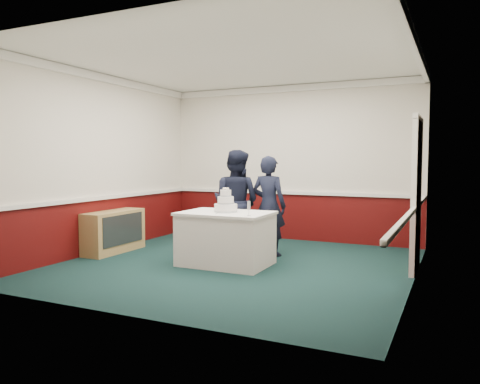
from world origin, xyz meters
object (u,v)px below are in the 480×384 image
at_px(champagne_flute, 249,206).
at_px(person_man, 236,202).
at_px(cake_table, 226,238).
at_px(person_woman, 269,206).
at_px(sideboard, 114,231).
at_px(cake_knife, 218,213).
at_px(wedding_cake, 226,205).

xyz_separation_m(champagne_flute, person_man, (-0.72, 1.08, -0.07)).
height_order(cake_table, person_woman, person_woman).
xyz_separation_m(sideboard, person_woman, (2.47, 0.86, 0.46)).
bearing_deg(person_man, cake_knife, 103.84).
bearing_deg(sideboard, cake_knife, -6.74).
bearing_deg(wedding_cake, cake_knife, -98.53).
height_order(cake_table, cake_knife, cake_knife).
relative_size(cake_knife, champagne_flute, 1.07).
bearing_deg(person_woman, sideboard, 24.56).
bearing_deg(wedding_cake, champagne_flute, -29.25).
distance_m(wedding_cake, cake_knife, 0.23).
height_order(wedding_cake, person_man, person_man).
xyz_separation_m(sideboard, cake_knife, (2.12, -0.25, 0.44)).
bearing_deg(cake_table, cake_knife, -98.53).
bearing_deg(wedding_cake, cake_table, -90.00).
height_order(sideboard, wedding_cake, wedding_cake).
bearing_deg(wedding_cake, sideboard, 178.66).
distance_m(cake_knife, person_woman, 1.17).
bearing_deg(person_man, wedding_cake, 108.41).
bearing_deg(cake_table, person_woman, 70.37).
height_order(person_man, person_woman, person_man).
height_order(cake_knife, person_woman, person_woman).
distance_m(cake_knife, champagne_flute, 0.55).
xyz_separation_m(cake_table, wedding_cake, (-0.00, 0.00, 0.50)).
distance_m(sideboard, wedding_cake, 2.22).
relative_size(sideboard, cake_table, 0.91).
relative_size(sideboard, cake_knife, 5.45).
bearing_deg(champagne_flute, cake_table, 150.75).
bearing_deg(person_woman, cake_table, 75.68).
bearing_deg(sideboard, person_woman, 19.24).
xyz_separation_m(sideboard, cake_table, (2.15, -0.05, 0.05)).
bearing_deg(person_man, person_woman, -165.36).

